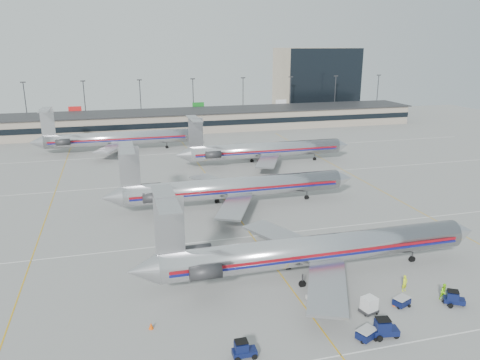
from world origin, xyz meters
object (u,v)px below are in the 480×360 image
object	(u,v)px
uld_container	(369,305)
belt_loader	(323,294)
jet_foreground	(311,250)
tug_center	(384,329)
jet_second_row	(230,188)

from	to	relation	value
uld_container	belt_loader	xyz separation A→B (m)	(-3.41, 3.81, -0.28)
jet_foreground	tug_center	xyz separation A→B (m)	(1.90, -13.32, -2.46)
tug_center	uld_container	size ratio (longest dim) A/B	1.33
tug_center	jet_second_row	bearing A→B (deg)	106.77
uld_container	belt_loader	distance (m)	5.12
uld_container	belt_loader	bearing A→B (deg)	115.86
jet_foreground	tug_center	size ratio (longest dim) A/B	16.78
jet_foreground	tug_center	bearing A→B (deg)	-81.88
tug_center	belt_loader	world-z (taller)	belt_loader
tug_center	jet_foreground	bearing A→B (deg)	107.67
jet_foreground	belt_loader	xyz separation A→B (m)	(-0.71, -5.35, -2.76)
jet_foreground	tug_center	world-z (taller)	jet_foreground
jet_second_row	belt_loader	bearing A→B (deg)	-85.61
jet_foreground	jet_second_row	xyz separation A→B (m)	(-3.18, 26.79, -0.02)
jet_second_row	tug_center	distance (m)	40.50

